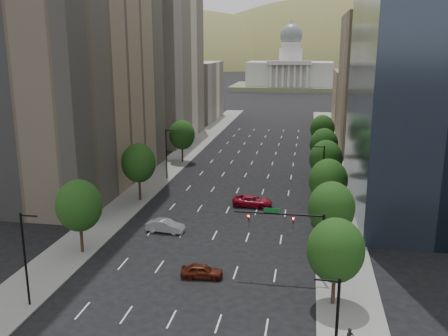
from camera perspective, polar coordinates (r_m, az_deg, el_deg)
The scene contains 24 objects.
sidewalk_left at distance 85.28m, azimuth -8.79°, elevation -2.01°, with size 6.00×200.00×0.15m, color slate.
sidewalk_right at distance 81.10m, azimuth 12.49°, elevation -3.02°, with size 6.00×200.00×0.15m, color slate.
midrise_cream_left at distance 126.02m, azimuth -6.98°, elevation 11.25°, with size 14.00×30.00×35.00m, color beige.
filler_left at distance 158.43m, azimuth -3.43°, elevation 8.79°, with size 14.00×26.00×18.00m, color beige.
parking_tan_right at distance 118.67m, azimuth 16.75°, elevation 9.39°, with size 14.00×30.00×30.00m, color #8C7759.
filler_right at distance 151.97m, azimuth 15.16°, elevation 7.73°, with size 14.00×26.00×16.00m, color #8C7759.
tree_right_0 at distance 46.30m, azimuth 12.70°, elevation -9.22°, with size 5.20×5.20×8.39m.
tree_right_1 at distance 56.46m, azimuth 12.24°, elevation -4.51°, with size 5.20×5.20×8.75m.
tree_right_2 at distance 67.99m, azimuth 11.88°, elevation -1.44°, with size 5.20×5.20×8.61m.
tree_right_3 at distance 79.56m, azimuth 11.64°, elevation 1.03°, with size 5.20×5.20×8.89m.
tree_right_4 at distance 93.34m, azimuth 11.41°, elevation 2.67°, with size 5.20×5.20×8.46m.
tree_right_5 at distance 109.04m, azimuth 11.24°, elevation 4.45°, with size 5.20×5.20×8.75m.
tree_left_0 at distance 58.33m, azimuth -16.31°, elevation -4.16°, with size 5.20×5.20×8.75m.
tree_left_1 at distance 76.01m, azimuth -9.78°, elevation 0.57°, with size 5.20×5.20×8.97m.
tree_left_2 at distance 100.41m, azimuth -4.84°, elevation 3.81°, with size 5.20×5.20×8.68m.
streetlight_rn at distance 74.93m, azimuth 11.26°, elevation -0.58°, with size 1.70×0.20×9.00m.
streetlight_ls at distance 48.60m, azimuth -21.85°, elevation -9.47°, with size 1.70×0.20×9.00m.
streetlight_ln at distance 88.13m, azimuth -6.60°, elevation 1.79°, with size 1.70×0.20×9.00m.
traffic_signal at distance 50.93m, azimuth 8.51°, elevation -7.09°, with size 9.12×0.40×7.38m.
capitol at distance 267.91m, azimuth 7.59°, elevation 10.74°, with size 60.00×40.00×35.20m.
foothills at distance 620.42m, azimuth 12.11°, elevation 8.06°, with size 720.00×413.00×263.00m.
car_maroon at distance 52.13m, azimuth -2.56°, elevation -11.74°, with size 1.74×4.33×1.48m, color #47170B.
car_silver at distance 64.31m, azimuth -6.73°, elevation -6.63°, with size 1.72×4.94×1.63m, color #A7A7AD.
car_red_far at distance 73.74m, azimuth 3.30°, elevation -3.82°, with size 2.71×5.87×1.63m, color maroon.
Camera 1 is at (11.20, -17.56, 23.39)m, focal length 39.79 mm.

